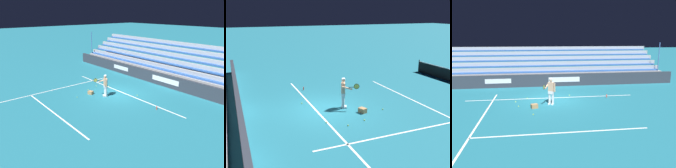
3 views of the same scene
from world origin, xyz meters
TOP-DOWN VIEW (x-y plane):
  - ground_plane at (0.00, 0.00)m, footprint 160.00×160.00m
  - court_baseline_white at (0.00, -0.50)m, footprint 12.00×0.10m
  - court_sideline_white at (4.11, 4.00)m, footprint 0.10×12.00m
  - court_service_line_white at (0.00, 5.50)m, footprint 8.22×0.10m
  - back_wall_sponsor_board at (0.00, -4.43)m, footprint 23.55×0.25m
  - tennis_player at (0.19, 1.06)m, footprint 0.82×0.93m
  - ball_box_cardboard at (1.27, 1.70)m, footprint 0.47×0.41m
  - tennis_ball_far_left at (1.34, 2.92)m, footprint 0.07×0.07m
  - tennis_ball_midcourt at (2.51, 0.27)m, footprint 0.07×0.07m
  - tennis_ball_on_baseline at (-1.36, -0.93)m, footprint 0.07×0.07m
  - tennis_ball_by_box at (2.26, 1.28)m, footprint 0.07×0.07m
  - tennis_ball_far_right at (1.78, -0.56)m, footprint 0.07×0.07m
  - water_bottle at (-3.98, -0.10)m, footprint 0.07×0.07m

SIDE VIEW (x-z plane):
  - ground_plane at x=0.00m, z-range 0.00..0.00m
  - court_baseline_white at x=0.00m, z-range 0.00..0.01m
  - court_sideline_white at x=4.11m, z-range 0.00..0.01m
  - court_service_line_white at x=0.00m, z-range 0.00..0.01m
  - tennis_ball_far_left at x=1.34m, z-range 0.00..0.07m
  - tennis_ball_midcourt at x=2.51m, z-range 0.00..0.07m
  - tennis_ball_on_baseline at x=-1.36m, z-range 0.00..0.07m
  - tennis_ball_by_box at x=2.26m, z-range 0.00..0.07m
  - tennis_ball_far_right at x=1.78m, z-range 0.00..0.07m
  - water_bottle at x=-3.98m, z-range 0.00..0.22m
  - ball_box_cardboard at x=1.27m, z-range 0.00..0.26m
  - back_wall_sponsor_board at x=0.00m, z-range 0.00..1.10m
  - tennis_player at x=0.19m, z-range 0.04..1.75m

